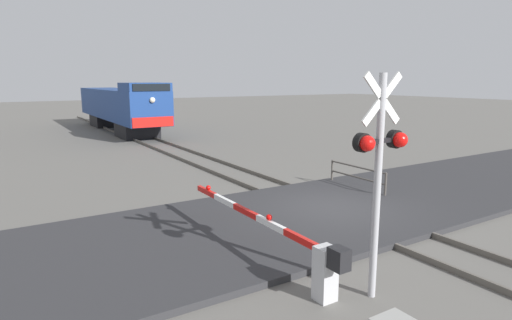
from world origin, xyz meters
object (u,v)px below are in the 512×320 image
at_px(crossing_gate, 297,248).
at_px(guard_railing, 357,175).
at_px(crossing_signal, 380,161).
at_px(locomotive, 120,106).

distance_m(crossing_gate, guard_railing, 7.80).
distance_m(crossing_signal, guard_railing, 8.24).
bearing_deg(crossing_signal, crossing_gate, 124.49).
xyz_separation_m(crossing_signal, crossing_gate, (-0.86, 1.26, -1.92)).
bearing_deg(locomotive, crossing_gate, -97.80).
distance_m(locomotive, guard_railing, 23.40).
relative_size(crossing_gate, guard_railing, 2.20).
xyz_separation_m(locomotive, crossing_signal, (-2.95, -29.08, 0.64)).
bearing_deg(guard_railing, crossing_signal, -132.91).
bearing_deg(crossing_gate, crossing_signal, -55.51).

